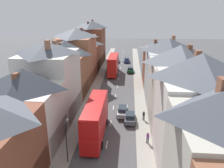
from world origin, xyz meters
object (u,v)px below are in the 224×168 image
car_mid_black (130,117)px  double_decker_bus_mid_street (113,64)px  double_decker_bus_lead (96,119)px  car_parked_right_a (130,70)px  car_parked_left_a (127,60)px  car_parked_left_b (110,69)px  car_mid_white (116,60)px  car_near_blue (113,59)px  pedestrian_near_right (148,137)px  pedestrian_mid_left (144,115)px  car_near_silver (122,111)px  street_lamp (67,139)px

car_mid_black → double_decker_bus_mid_street: bearing=99.9°
double_decker_bus_lead → car_parked_right_a: bearing=82.0°
car_parked_left_a → car_parked_left_b: car_parked_left_b is taller
car_mid_white → double_decker_bus_mid_street: bearing=-90.0°
double_decker_bus_mid_street → car_near_blue: 15.71m
pedestrian_near_right → pedestrian_mid_left: (-0.18, 6.65, 0.00)m
car_parked_right_a → pedestrian_mid_left: bearing=-85.6°
car_near_blue → car_mid_white: car_near_blue is taller
car_near_blue → car_near_silver: 41.42m
car_mid_black → pedestrian_near_right: (2.44, -6.02, 0.22)m
double_decker_bus_mid_street → car_near_blue: double_decker_bus_mid_street is taller
pedestrian_mid_left → double_decker_bus_mid_street: bearing=104.7°
car_parked_left_a → car_mid_black: car_mid_black is taller
double_decker_bus_mid_street → car_parked_left_b: size_ratio=2.54×
car_near_silver → car_parked_left_a: bearing=90.0°
car_mid_black → pedestrian_mid_left: (2.26, 0.63, 0.22)m
double_decker_bus_lead → pedestrian_near_right: bearing=-10.9°
car_near_blue → car_mid_white: bearing=-30.4°
car_mid_black → street_lamp: size_ratio=0.70×
car_near_silver → car_mid_black: bearing=-61.6°
double_decker_bus_mid_street → car_near_silver: size_ratio=2.50×
car_near_blue → car_parked_left_a: car_near_blue is taller
car_near_blue → car_parked_left_b: size_ratio=1.04×
car_parked_right_a → pedestrian_mid_left: (2.26, -29.52, 0.22)m
car_mid_black → street_lamp: 13.20m
car_near_blue → pedestrian_near_right: pedestrian_near_right is taller
car_parked_right_a → street_lamp: street_lamp is taller
double_decker_bus_mid_street → street_lamp: bearing=-93.6°
double_decker_bus_lead → pedestrian_mid_left: double_decker_bus_lead is taller
car_mid_black → pedestrian_near_right: pedestrian_near_right is taller
double_decker_bus_lead → car_near_silver: (3.61, 7.02, -2.00)m
car_near_blue → car_mid_black: 43.97m
car_parked_left_b → street_lamp: size_ratio=0.77×
car_mid_black → car_mid_white: 43.04m
car_mid_white → car_parked_left_b: bearing=-96.2°
pedestrian_near_right → street_lamp: 11.07m
pedestrian_near_right → pedestrian_mid_left: 6.65m
double_decker_bus_mid_street → pedestrian_near_right: bearing=-77.8°
pedestrian_near_right → street_lamp: street_lamp is taller
double_decker_bus_mid_street → pedestrian_mid_left: size_ratio=6.71×
car_mid_black → pedestrian_near_right: 6.50m
street_lamp → car_mid_black: bearing=55.5°
car_mid_black → pedestrian_mid_left: pedestrian_mid_left is taller
car_near_silver → car_mid_white: car_mid_white is taller
double_decker_bus_lead → car_parked_left_a: size_ratio=2.38×
car_parked_left_a → car_parked_left_b: size_ratio=1.07×
car_near_blue → car_mid_black: size_ratio=1.15×
car_parked_right_a → pedestrian_mid_left: pedestrian_mid_left is taller
car_parked_left_b → car_mid_white: 11.94m
double_decker_bus_mid_street → car_parked_left_a: bearing=76.6°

